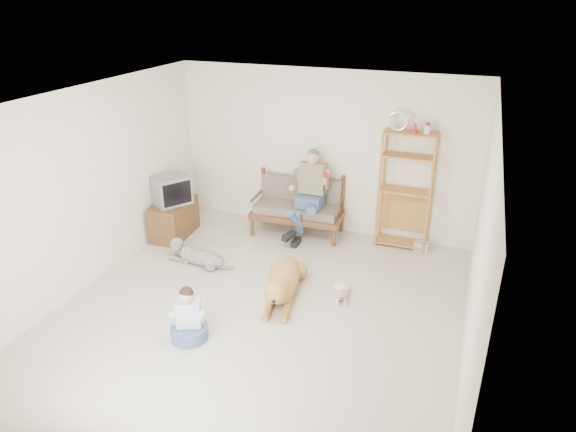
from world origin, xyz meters
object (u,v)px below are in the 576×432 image
at_px(loveseat, 299,205).
at_px(tv_stand, 174,219).
at_px(etagere, 405,189).
at_px(golden_retriever, 283,283).

height_order(loveseat, tv_stand, loveseat).
distance_m(etagere, golden_retriever, 2.54).
distance_m(loveseat, tv_stand, 2.10).
height_order(etagere, golden_retriever, etagere).
distance_m(tv_stand, golden_retriever, 2.62).
relative_size(loveseat, golden_retriever, 0.95).
distance_m(etagere, tv_stand, 3.81).
relative_size(etagere, golden_retriever, 1.34).
relative_size(etagere, tv_stand, 2.32).
xyz_separation_m(loveseat, tv_stand, (-1.91, -0.86, -0.19)).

